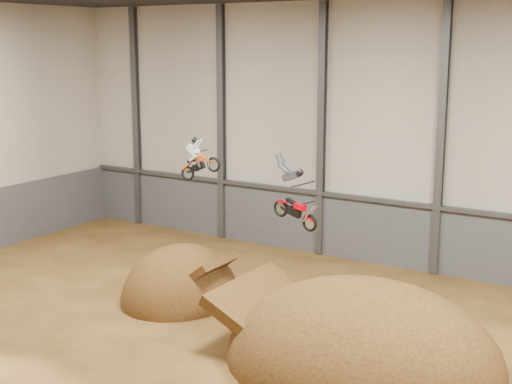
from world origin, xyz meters
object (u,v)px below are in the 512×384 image
(takeoff_ramp, at_px, (181,299))
(fmx_rider_a, at_px, (203,155))
(fmx_rider_b, at_px, (294,192))
(landing_ramp, at_px, (362,362))

(takeoff_ramp, bearing_deg, fmx_rider_a, 39.35)
(takeoff_ramp, height_order, fmx_rider_b, fmx_rider_b)
(landing_ramp, relative_size, fmx_rider_b, 3.49)
(fmx_rider_b, bearing_deg, takeoff_ramp, -170.66)
(landing_ramp, bearing_deg, takeoff_ramp, 169.92)
(landing_ramp, distance_m, fmx_rider_b, 7.18)
(landing_ramp, height_order, fmx_rider_b, fmx_rider_b)
(takeoff_ramp, bearing_deg, fmx_rider_b, -1.05)
(takeoff_ramp, xyz_separation_m, landing_ramp, (9.92, -1.76, 0.00))
(landing_ramp, bearing_deg, fmx_rider_b, 157.00)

